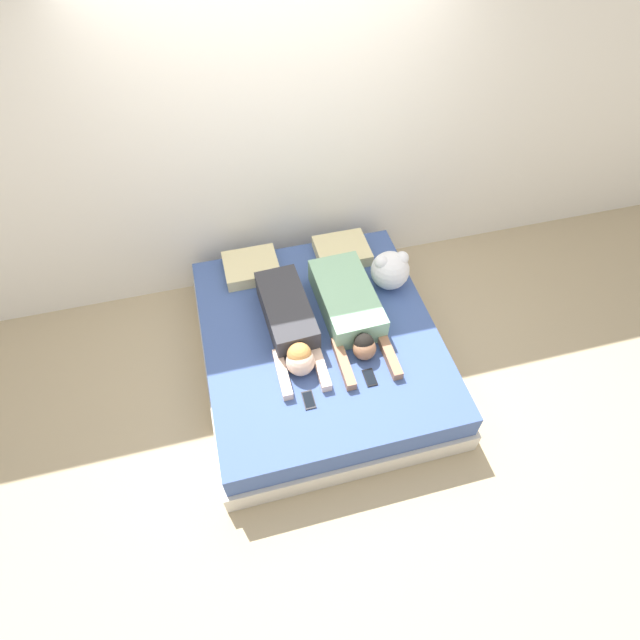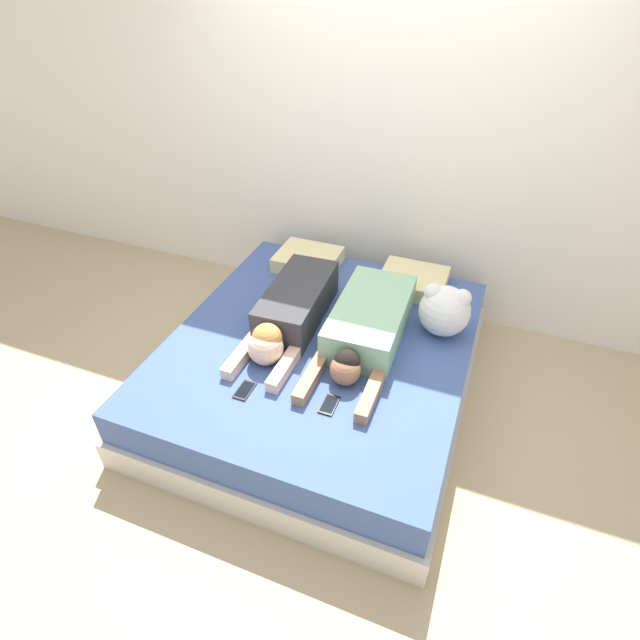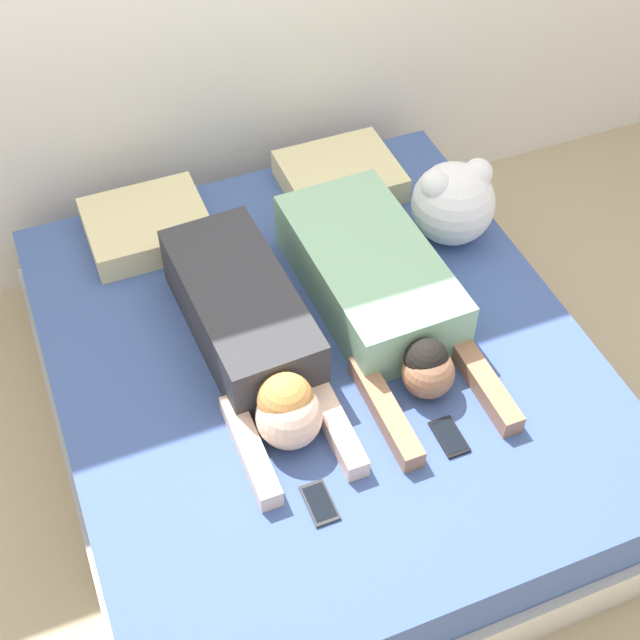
{
  "view_description": "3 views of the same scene",
  "coord_description": "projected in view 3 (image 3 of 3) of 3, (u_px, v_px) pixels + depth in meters",
  "views": [
    {
      "loc": [
        -0.57,
        -2.22,
        3.41
      ],
      "look_at": [
        0.0,
        0.0,
        0.57
      ],
      "focal_mm": 28.0,
      "sensor_mm": 36.0,
      "label": 1
    },
    {
      "loc": [
        0.84,
        -2.16,
        2.35
      ],
      "look_at": [
        0.0,
        0.0,
        0.57
      ],
      "focal_mm": 28.0,
      "sensor_mm": 36.0,
      "label": 2
    },
    {
      "loc": [
        -0.72,
        -1.79,
        2.7
      ],
      "look_at": [
        0.0,
        0.0,
        0.57
      ],
      "focal_mm": 50.0,
      "sensor_mm": 36.0,
      "label": 3
    }
  ],
  "objects": [
    {
      "name": "cell_phone_left",
      "position": [
        319.0,
        503.0,
        2.59
      ],
      "size": [
        0.08,
        0.14,
        0.01
      ],
      "color": "#2D2D33",
      "rests_on": "bed"
    },
    {
      "name": "bed",
      "position": [
        320.0,
        388.0,
        3.15
      ],
      "size": [
        1.8,
        2.02,
        0.42
      ],
      "color": "beige",
      "rests_on": "ground_plane"
    },
    {
      "name": "pillow_head_right",
      "position": [
        340.0,
        176.0,
        3.52
      ],
      "size": [
        0.44,
        0.38,
        0.11
      ],
      "color": "beige",
      "rests_on": "bed"
    },
    {
      "name": "pillow_head_left",
      "position": [
        147.0,
        226.0,
        3.33
      ],
      "size": [
        0.44,
        0.38,
        0.11
      ],
      "color": "beige",
      "rests_on": "bed"
    },
    {
      "name": "person_right",
      "position": [
        378.0,
        287.0,
        3.05
      ],
      "size": [
        0.42,
        1.12,
        0.21
      ],
      "color": "#8CBF99",
      "rests_on": "bed"
    },
    {
      "name": "ground_plane",
      "position": [
        320.0,
        422.0,
        3.3
      ],
      "size": [
        12.0,
        12.0,
        0.0
      ],
      "primitive_type": "plane",
      "color": "tan"
    },
    {
      "name": "person_left",
      "position": [
        252.0,
        335.0,
        2.89
      ],
      "size": [
        0.35,
        1.04,
        0.24
      ],
      "color": "#333338",
      "rests_on": "bed"
    },
    {
      "name": "plush_toy",
      "position": [
        453.0,
        202.0,
        3.25
      ],
      "size": [
        0.31,
        0.31,
        0.32
      ],
      "color": "white",
      "rests_on": "bed"
    },
    {
      "name": "cell_phone_right",
      "position": [
        449.0,
        437.0,
        2.75
      ],
      "size": [
        0.08,
        0.14,
        0.01
      ],
      "color": "black",
      "rests_on": "bed"
    }
  ]
}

